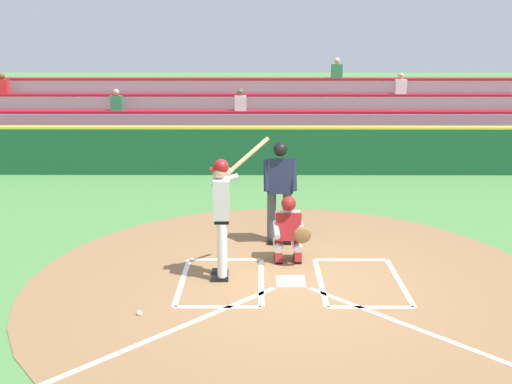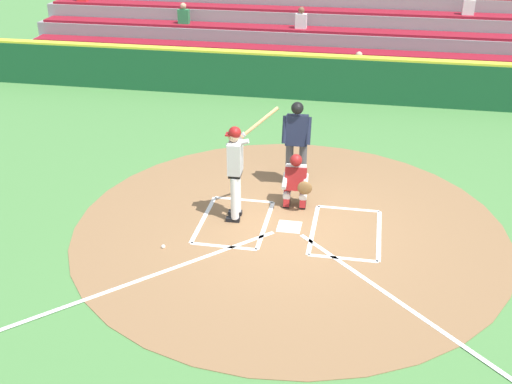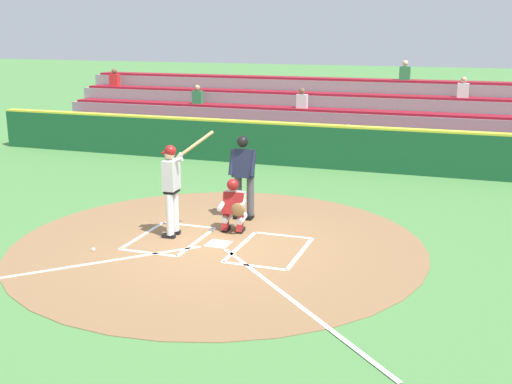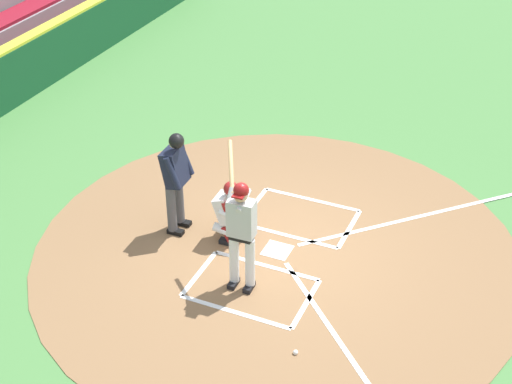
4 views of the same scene
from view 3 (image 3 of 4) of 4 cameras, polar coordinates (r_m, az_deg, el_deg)
ground_plane at (r=12.44m, az=-3.40°, el=-4.72°), size 120.00×120.00×0.00m
dirt_circle at (r=12.44m, az=-3.40°, el=-4.69°), size 8.00×8.00×0.01m
home_plate_and_chalk at (r=11.67m, az=-5.04°, el=-5.99°), size 7.93×4.91×0.01m
batter at (r=12.68m, az=-7.53°, el=0.75°), size 0.91×0.75×2.13m
catcher at (r=13.00m, az=-2.01°, el=-1.11°), size 0.61×0.60×1.13m
plate_umpire at (r=13.77m, az=-1.12°, el=1.87°), size 0.59×0.42×1.86m
baseball at (r=12.42m, az=-14.38°, el=-5.02°), size 0.07×0.07×0.07m
backstop_wall at (r=19.20m, az=5.09°, el=4.16°), size 22.00×0.36×1.31m
bleacher_stand at (r=22.31m, az=7.14°, el=6.09°), size 20.00×4.25×3.00m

